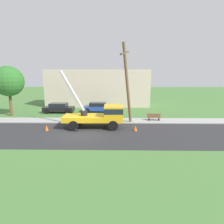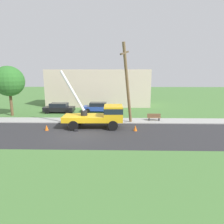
{
  "view_description": "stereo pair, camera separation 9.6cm",
  "coord_description": "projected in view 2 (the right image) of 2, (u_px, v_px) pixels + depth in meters",
  "views": [
    {
      "loc": [
        3.35,
        -17.05,
        5.48
      ],
      "look_at": [
        2.99,
        2.38,
        1.66
      ],
      "focal_mm": 30.21,
      "sensor_mm": 36.0,
      "label": 1
    },
    {
      "loc": [
        3.45,
        -17.05,
        5.48
      ],
      "look_at": [
        2.99,
        2.38,
        1.66
      ],
      "focal_mm": 30.21,
      "sensor_mm": 36.0,
      "label": 2
    }
  ],
  "objects": [
    {
      "name": "parked_sedan_black",
      "position": [
        59.0,
        108.0,
        27.85
      ],
      "size": [
        4.42,
        2.05,
        1.42
      ],
      "color": "black",
      "rests_on": "ground"
    },
    {
      "name": "roadside_tree_near",
      "position": [
        9.0,
        81.0,
        25.06
      ],
      "size": [
        4.0,
        4.0,
        6.69
      ],
      "color": "brown",
      "rests_on": "ground"
    },
    {
      "name": "parked_sedan_blue",
      "position": [
        98.0,
        107.0,
        28.47
      ],
      "size": [
        4.41,
        2.03,
        1.42
      ],
      "color": "#263F99",
      "rests_on": "ground"
    },
    {
      "name": "park_bench",
      "position": [
        154.0,
        117.0,
        22.72
      ],
      "size": [
        1.6,
        0.45,
        0.9
      ],
      "color": "brown",
      "rests_on": "ground"
    },
    {
      "name": "lowrise_building_backdrop",
      "position": [
        99.0,
        88.0,
        34.56
      ],
      "size": [
        18.0,
        6.0,
        6.4
      ],
      "primitive_type": "cube",
      "color": "beige",
      "rests_on": "ground"
    },
    {
      "name": "traffic_cone_ahead",
      "position": [
        135.0,
        128.0,
        18.79
      ],
      "size": [
        0.36,
        0.36,
        0.56
      ],
      "primitive_type": "cone",
      "color": "orange",
      "rests_on": "ground"
    },
    {
      "name": "ground_plane",
      "position": [
        94.0,
        110.0,
        29.63
      ],
      "size": [
        120.0,
        120.0,
        0.0
      ],
      "primitive_type": "plane",
      "color": "#477538"
    },
    {
      "name": "utility_truck",
      "position": [
        101.0,
        114.0,
        19.84
      ],
      "size": [
        6.82,
        3.21,
        5.98
      ],
      "color": "gold",
      "rests_on": "ground"
    },
    {
      "name": "sidewalk_strip",
      "position": [
        88.0,
        120.0,
        22.92
      ],
      "size": [
        80.0,
        2.53,
        0.1
      ],
      "primitive_type": "cube",
      "color": "#9E9E99",
      "rests_on": "ground"
    },
    {
      "name": "road_asphalt",
      "position": [
        80.0,
        134.0,
        17.86
      ],
      "size": [
        80.0,
        7.8,
        0.01
      ],
      "primitive_type": "cube",
      "color": "#2B2B2D",
      "rests_on": "ground"
    },
    {
      "name": "leaning_utility_pole",
      "position": [
        127.0,
        84.0,
        20.36
      ],
      "size": [
        1.6,
        2.72,
        8.81
      ],
      "color": "brown",
      "rests_on": "ground"
    },
    {
      "name": "traffic_cone_behind",
      "position": [
        47.0,
        128.0,
        18.96
      ],
      "size": [
        0.36,
        0.36,
        0.56
      ],
      "primitive_type": "cone",
      "color": "orange",
      "rests_on": "ground"
    }
  ]
}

